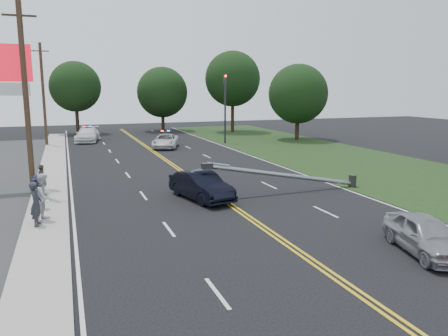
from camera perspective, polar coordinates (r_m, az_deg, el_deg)
name	(u,v)px	position (r m, az deg, el deg)	size (l,w,h in m)	color
ground	(298,252)	(15.76, 9.67, -10.74)	(120.00, 120.00, 0.00)	black
sidewalk	(49,202)	(23.41, -21.92, -4.19)	(1.80, 70.00, 0.12)	#A7A297
grass_verge	(402,174)	(31.38, 22.20, -0.77)	(12.00, 80.00, 0.01)	black
centerline_yellow	(209,190)	(24.55, -1.93, -2.90)	(0.36, 80.00, 0.00)	gold
pylon_sign	(1,82)	(26.90, -27.09, 10.01)	(3.20, 0.35, 8.00)	gray
traffic_signal	(225,103)	(45.53, 0.15, 8.54)	(0.28, 0.41, 7.05)	#2D2D30
fallen_streetlight	(293,176)	(24.21, 9.01, -1.02)	(9.36, 0.44, 1.91)	#2D2D30
utility_pole_mid	(26,99)	(24.79, -24.45, 8.16)	(1.60, 0.28, 10.00)	#382619
utility_pole_far	(43,94)	(46.76, -22.52, 8.89)	(1.60, 0.28, 10.00)	#382619
tree_6	(75,87)	(57.85, -18.85, 10.03)	(6.22, 6.22, 8.99)	black
tree_7	(162,92)	(59.47, -8.07, 9.76)	(6.69, 6.69, 8.50)	black
tree_8	(233,79)	(57.71, 1.13, 11.56)	(7.14, 7.14, 10.46)	black
tree_9	(298,94)	(49.31, 9.65, 9.52)	(6.51, 6.51, 8.32)	black
crashed_sedan	(201,186)	(22.42, -3.01, -2.32)	(1.53, 4.39, 1.45)	black
waiting_sedan	(425,235)	(16.72, 24.83, -7.91)	(1.57, 3.91, 1.33)	gray
emergency_a	(166,141)	(42.46, -7.63, 3.52)	(2.20, 4.78, 1.33)	silver
emergency_b	(87,135)	(49.19, -17.40, 4.19)	(2.17, 5.33, 1.55)	white
bystander_a	(36,204)	(19.28, -23.35, -4.32)	(0.67, 0.44, 1.82)	#292B32
bystander_b	(44,197)	(19.99, -22.44, -3.48)	(0.98, 0.76, 2.01)	silver
bystander_c	(39,192)	(21.98, -23.03, -2.86)	(1.04, 0.60, 1.61)	#191D40
bystander_d	(42,180)	(24.64, -22.68, -1.45)	(0.96, 0.40, 1.63)	#584E46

